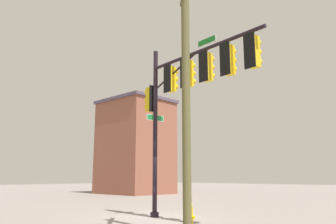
# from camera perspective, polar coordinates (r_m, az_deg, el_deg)

# --- Properties ---
(ground_plane) EXTENTS (120.00, 120.00, 0.00)m
(ground_plane) POSITION_cam_1_polar(r_m,az_deg,el_deg) (14.67, -2.33, -17.58)
(ground_plane) COLOR gray
(signal_pole_assembly) EXTENTS (6.46, 1.29, 7.37)m
(signal_pole_assembly) POSITION_cam_1_polar(r_m,az_deg,el_deg) (13.51, 3.41, 4.62)
(signal_pole_assembly) COLOR black
(signal_pole_assembly) RESTS_ON ground_plane
(utility_pole) EXTENTS (1.43, 1.28, 8.36)m
(utility_pole) POSITION_cam_1_polar(r_m,az_deg,el_deg) (10.48, 3.11, 3.67)
(utility_pole) COLOR brown
(utility_pole) RESTS_ON ground_plane
(fire_hydrant) EXTENTS (0.33, 0.24, 0.83)m
(fire_hydrant) POSITION_cam_1_polar(r_m,az_deg,el_deg) (11.62, 3.72, -17.26)
(fire_hydrant) COLOR #E9B609
(fire_hydrant) RESTS_ON ground_plane
(brick_building) EXTENTS (6.74, 5.84, 9.36)m
(brick_building) POSITION_cam_1_polar(r_m,az_deg,el_deg) (33.89, -5.63, -5.83)
(brick_building) COLOR brown
(brick_building) RESTS_ON ground_plane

